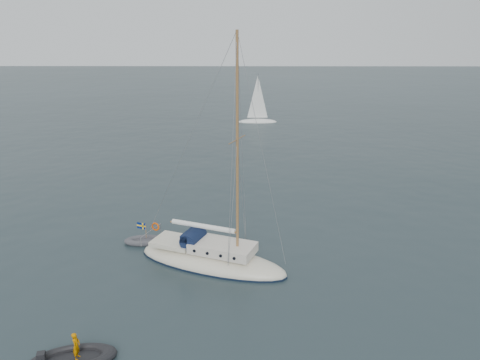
{
  "coord_description": "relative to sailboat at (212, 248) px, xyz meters",
  "views": [
    {
      "loc": [
        0.37,
        -25.89,
        12.88
      ],
      "look_at": [
        0.13,
        0.0,
        4.52
      ],
      "focal_mm": 35.0,
      "sensor_mm": 36.0,
      "label": 1
    }
  ],
  "objects": [
    {
      "name": "ground",
      "position": [
        1.47,
        1.81,
        -1.02
      ],
      "size": [
        300.0,
        300.0,
        0.0
      ],
      "primitive_type": "plane",
      "color": "black",
      "rests_on": "ground"
    },
    {
      "name": "rib",
      "position": [
        -5.08,
        -8.38,
        -0.81
      ],
      "size": [
        3.49,
        1.58,
        1.37
      ],
      "rotation": [
        0.0,
        0.0,
        0.25
      ],
      "color": "black",
      "rests_on": "ground"
    },
    {
      "name": "distant_yacht_c",
      "position": [
        3.75,
        43.15,
        2.13
      ],
      "size": [
        5.57,
        2.97,
        7.38
      ],
      "rotation": [
        0.0,
        0.0,
        0.02
      ],
      "color": "white",
      "rests_on": "ground"
    },
    {
      "name": "sailboat",
      "position": [
        0.0,
        0.0,
        0.0
      ],
      "size": [
        9.46,
        2.83,
        13.47
      ],
      "rotation": [
        0.0,
        0.0,
        -0.37
      ],
      "color": "beige",
      "rests_on": "ground"
    },
    {
      "name": "dinghy",
      "position": [
        -4.39,
        2.77,
        -0.85
      ],
      "size": [
        2.63,
        1.19,
        0.38
      ],
      "rotation": [
        0.0,
        0.0,
        0.11
      ],
      "color": "#4B4B50",
      "rests_on": "ground"
    }
  ]
}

